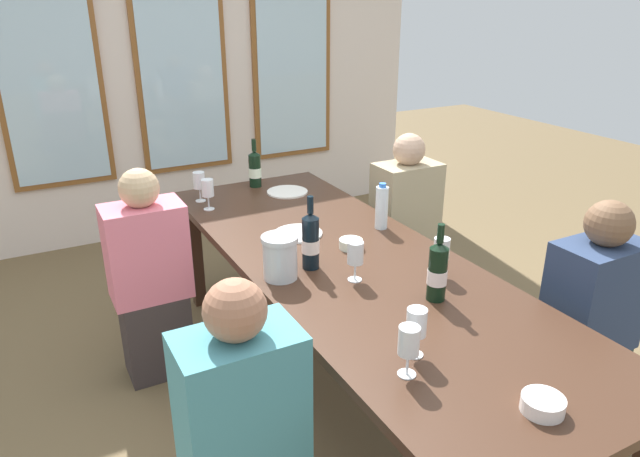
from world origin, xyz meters
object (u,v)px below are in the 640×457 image
(wine_glass_4, at_px, (355,255))
(seated_person_0, at_px, (243,444))
(wine_bottle_1, at_px, (311,241))
(wine_glass_3, at_px, (199,182))
(wine_glass_1, at_px, (409,343))
(tasting_bowl_1, at_px, (351,244))
(water_bottle, at_px, (382,207))
(wine_glass_5, at_px, (416,324))
(wine_glass_0, at_px, (441,251))
(white_plate_1, at_px, (298,233))
(seated_person_2, at_px, (150,282))
(seated_person_3, at_px, (404,227))
(white_plate_0, at_px, (287,192))
(dining_table, at_px, (351,274))
(wine_bottle_2, at_px, (255,169))
(seated_person_1, at_px, (588,330))
(metal_pitcher, at_px, (280,257))
(wine_bottle_0, at_px, (437,271))
(wine_glass_2, at_px, (208,189))
(tasting_bowl_0, at_px, (543,404))

(wine_glass_4, relative_size, seated_person_0, 0.16)
(wine_bottle_1, xyz_separation_m, wine_glass_3, (-0.16, 1.08, -0.01))
(wine_glass_1, bearing_deg, tasting_bowl_1, 69.32)
(water_bottle, height_order, wine_glass_5, water_bottle)
(wine_glass_0, distance_m, wine_glass_3, 1.54)
(wine_glass_5, bearing_deg, water_bottle, 61.91)
(white_plate_1, bearing_deg, seated_person_2, 159.54)
(seated_person_0, bearing_deg, wine_glass_0, 17.13)
(wine_glass_1, height_order, seated_person_3, seated_person_3)
(white_plate_0, xyz_separation_m, seated_person_0, (-0.93, -1.63, -0.22))
(dining_table, xyz_separation_m, tasting_bowl_1, (0.07, 0.12, 0.09))
(dining_table, height_order, wine_bottle_2, wine_bottle_2)
(seated_person_1, xyz_separation_m, seated_person_2, (-1.54, 1.33, 0.00))
(seated_person_3, bearing_deg, seated_person_1, -90.00)
(wine_glass_1, bearing_deg, seated_person_2, 108.66)
(metal_pitcher, height_order, wine_bottle_0, wine_bottle_0)
(wine_bottle_1, distance_m, wine_glass_4, 0.22)
(metal_pitcher, distance_m, water_bottle, 0.74)
(white_plate_1, xyz_separation_m, wine_bottle_2, (0.11, 0.82, 0.11))
(wine_glass_3, bearing_deg, wine_glass_4, -78.10)
(wine_bottle_2, relative_size, wine_glass_0, 1.72)
(wine_bottle_0, height_order, wine_glass_0, wine_bottle_0)
(white_plate_1, xyz_separation_m, wine_glass_0, (0.33, -0.70, 0.11))
(white_plate_0, distance_m, seated_person_1, 1.81)
(wine_glass_0, relative_size, wine_glass_3, 1.00)
(tasting_bowl_1, height_order, wine_glass_2, wine_glass_2)
(seated_person_2, bearing_deg, wine_bottle_0, -51.47)
(wine_glass_0, bearing_deg, tasting_bowl_1, 113.34)
(seated_person_1, bearing_deg, seated_person_0, 177.74)
(tasting_bowl_1, height_order, wine_glass_1, wine_glass_1)
(wine_glass_3, bearing_deg, dining_table, -72.32)
(wine_glass_5, bearing_deg, wine_glass_1, -138.65)
(wine_bottle_2, height_order, water_bottle, wine_bottle_2)
(wine_glass_5, distance_m, seated_person_1, 1.02)
(white_plate_1, relative_size, seated_person_2, 0.22)
(white_plate_0, bearing_deg, metal_pitcher, -116.58)
(wine_glass_0, distance_m, wine_glass_5, 0.62)
(white_plate_0, distance_m, wine_glass_4, 1.21)
(wine_bottle_0, xyz_separation_m, seated_person_1, (0.66, -0.23, -0.34))
(wine_glass_4, bearing_deg, tasting_bowl_1, 61.96)
(white_plate_1, relative_size, wine_glass_1, 1.39)
(dining_table, bearing_deg, wine_bottle_0, -76.32)
(tasting_bowl_1, height_order, wine_glass_4, wine_glass_4)
(tasting_bowl_1, relative_size, seated_person_0, 0.10)
(water_bottle, relative_size, wine_glass_3, 1.38)
(tasting_bowl_0, height_order, wine_glass_2, wine_glass_2)
(water_bottle, distance_m, wine_glass_0, 0.58)
(wine_bottle_1, distance_m, wine_glass_5, 0.76)
(wine_glass_2, bearing_deg, dining_table, -69.57)
(wine_bottle_0, distance_m, tasting_bowl_0, 0.70)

